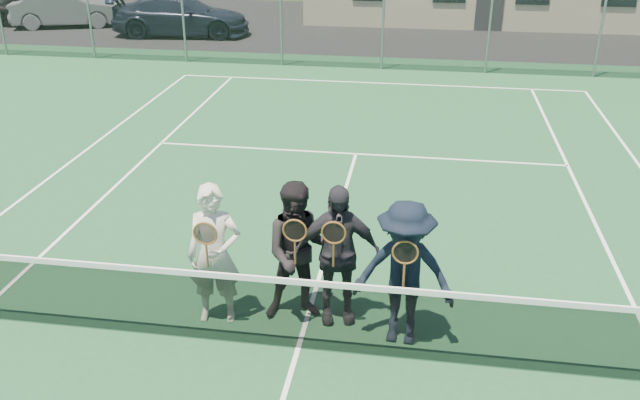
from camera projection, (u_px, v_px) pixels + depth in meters
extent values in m
plane|color=#2E4B1B|center=(394.00, 28.00, 25.85)|extent=(220.00, 220.00, 0.00)
cube|color=#1C4C2B|center=(298.00, 349.00, 7.92)|extent=(30.00, 30.00, 0.02)
cube|color=black|center=(291.00, 25.00, 26.40)|extent=(40.00, 12.00, 0.01)
imported|color=black|center=(48.00, 5.00, 26.36)|extent=(4.53, 2.43, 1.46)
imported|color=gray|center=(67.00, 9.00, 25.87)|extent=(4.32, 2.65, 1.34)
imported|color=#192032|center=(181.00, 16.00, 24.32)|extent=(5.02, 2.41, 1.41)
cube|color=white|center=(377.00, 83.00, 18.56)|extent=(10.97, 0.06, 0.01)
cube|color=white|center=(356.00, 154.00, 13.65)|extent=(8.23, 0.06, 0.01)
cube|color=white|center=(298.00, 348.00, 7.91)|extent=(0.06, 12.80, 0.01)
cube|color=black|center=(298.00, 316.00, 7.72)|extent=(11.60, 0.02, 0.88)
cube|color=white|center=(297.00, 282.00, 7.53)|extent=(11.60, 0.03, 0.07)
cylinder|color=slate|center=(88.00, 10.00, 20.64)|extent=(0.07, 0.07, 3.00)
cylinder|color=slate|center=(183.00, 13.00, 20.22)|extent=(0.07, 0.07, 3.00)
cylinder|color=slate|center=(281.00, 15.00, 19.81)|extent=(0.07, 0.07, 3.00)
cylinder|color=slate|center=(383.00, 18.00, 19.39)|extent=(0.07, 0.07, 3.00)
cylinder|color=slate|center=(490.00, 21.00, 18.97)|extent=(0.07, 0.07, 3.00)
cylinder|color=slate|center=(602.00, 24.00, 18.55)|extent=(0.07, 0.07, 3.00)
cube|color=black|center=(383.00, 18.00, 19.39)|extent=(30.00, 0.03, 3.00)
cube|color=#2D2D33|center=(490.00, 4.00, 24.92)|extent=(1.00, 0.06, 2.00)
imported|color=beige|center=(215.00, 255.00, 8.10)|extent=(0.71, 0.51, 1.80)
torus|color=brown|center=(205.00, 234.00, 7.68)|extent=(0.29, 0.02, 0.29)
cylinder|color=black|center=(205.00, 234.00, 7.68)|extent=(0.25, 0.00, 0.25)
cylinder|color=brown|center=(207.00, 255.00, 7.80)|extent=(0.03, 0.03, 0.32)
imported|color=black|center=(299.00, 252.00, 8.17)|extent=(1.01, 0.86, 1.80)
torus|color=brown|center=(295.00, 231.00, 7.74)|extent=(0.29, 0.02, 0.29)
cylinder|color=black|center=(295.00, 231.00, 7.74)|extent=(0.25, 0.00, 0.25)
cylinder|color=brown|center=(295.00, 252.00, 7.86)|extent=(0.03, 0.03, 0.32)
imported|color=#27272D|center=(336.00, 254.00, 8.12)|extent=(1.12, 0.65, 1.80)
torus|color=brown|center=(334.00, 233.00, 7.69)|extent=(0.29, 0.02, 0.29)
cylinder|color=black|center=(334.00, 233.00, 7.69)|extent=(0.25, 0.00, 0.25)
cylinder|color=brown|center=(334.00, 254.00, 7.81)|extent=(0.03, 0.03, 0.32)
imported|color=black|center=(404.00, 274.00, 7.70)|extent=(1.21, 0.75, 1.80)
torus|color=brown|center=(405.00, 253.00, 7.28)|extent=(0.29, 0.02, 0.29)
cylinder|color=black|center=(405.00, 253.00, 7.28)|extent=(0.25, 0.00, 0.25)
cylinder|color=brown|center=(404.00, 275.00, 7.40)|extent=(0.03, 0.03, 0.32)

